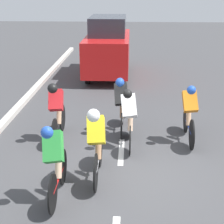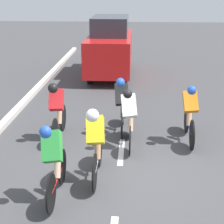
{
  "view_description": "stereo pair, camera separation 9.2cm",
  "coord_description": "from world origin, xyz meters",
  "px_view_note": "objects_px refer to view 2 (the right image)",
  "views": [
    {
      "loc": [
        -0.2,
        6.93,
        3.65
      ],
      "look_at": [
        0.21,
        -0.8,
        0.95
      ],
      "focal_mm": 60.0,
      "sensor_mm": 36.0,
      "label": 1
    },
    {
      "loc": [
        -0.29,
        6.93,
        3.65
      ],
      "look_at": [
        0.21,
        -0.8,
        0.95
      ],
      "focal_mm": 60.0,
      "sensor_mm": 36.0,
      "label": 2
    }
  ],
  "objects_px": {
    "cyclist_yellow": "(96,141)",
    "cyclist_black": "(122,103)",
    "support_car": "(110,47)",
    "cyclist_red": "(57,109)",
    "cyclist_green": "(54,159)",
    "cyclist_white": "(130,116)",
    "cyclist_orange": "(190,112)"
  },
  "relations": [
    {
      "from": "cyclist_white",
      "to": "cyclist_yellow",
      "type": "distance_m",
      "value": 1.69
    },
    {
      "from": "cyclist_orange",
      "to": "cyclist_green",
      "type": "distance_m",
      "value": 3.78
    },
    {
      "from": "cyclist_red",
      "to": "support_car",
      "type": "height_order",
      "value": "support_car"
    },
    {
      "from": "cyclist_white",
      "to": "cyclist_red",
      "type": "bearing_deg",
      "value": -10.7
    },
    {
      "from": "cyclist_orange",
      "to": "cyclist_white",
      "type": "bearing_deg",
      "value": 14.79
    },
    {
      "from": "cyclist_orange",
      "to": "cyclist_green",
      "type": "relative_size",
      "value": 1.06
    },
    {
      "from": "cyclist_white",
      "to": "support_car",
      "type": "relative_size",
      "value": 0.38
    },
    {
      "from": "cyclist_white",
      "to": "cyclist_black",
      "type": "xyz_separation_m",
      "value": [
        0.21,
        -0.89,
        0.03
      ]
    },
    {
      "from": "cyclist_green",
      "to": "cyclist_black",
      "type": "relative_size",
      "value": 1.02
    },
    {
      "from": "cyclist_red",
      "to": "cyclist_yellow",
      "type": "xyz_separation_m",
      "value": [
        -1.13,
        1.9,
        0.02
      ]
    },
    {
      "from": "cyclist_red",
      "to": "cyclist_white",
      "type": "bearing_deg",
      "value": 169.3
    },
    {
      "from": "cyclist_red",
      "to": "cyclist_green",
      "type": "xyz_separation_m",
      "value": [
        -0.48,
        2.63,
        -0.02
      ]
    },
    {
      "from": "cyclist_green",
      "to": "support_car",
      "type": "bearing_deg",
      "value": -91.98
    },
    {
      "from": "cyclist_red",
      "to": "cyclist_yellow",
      "type": "height_order",
      "value": "cyclist_yellow"
    },
    {
      "from": "cyclist_white",
      "to": "cyclist_green",
      "type": "bearing_deg",
      "value": 61.33
    },
    {
      "from": "cyclist_yellow",
      "to": "support_car",
      "type": "relative_size",
      "value": 0.4
    },
    {
      "from": "cyclist_red",
      "to": "cyclist_black",
      "type": "height_order",
      "value": "cyclist_black"
    },
    {
      "from": "support_car",
      "to": "cyclist_red",
      "type": "bearing_deg",
      "value": 83.17
    },
    {
      "from": "cyclist_black",
      "to": "cyclist_green",
      "type": "bearing_deg",
      "value": 71.83
    },
    {
      "from": "cyclist_orange",
      "to": "cyclist_black",
      "type": "bearing_deg",
      "value": -17.79
    },
    {
      "from": "cyclist_green",
      "to": "support_car",
      "type": "height_order",
      "value": "support_car"
    },
    {
      "from": "cyclist_white",
      "to": "cyclist_red",
      "type": "distance_m",
      "value": 1.77
    },
    {
      "from": "cyclist_orange",
      "to": "cyclist_yellow",
      "type": "distance_m",
      "value": 2.8
    },
    {
      "from": "cyclist_red",
      "to": "cyclist_orange",
      "type": "bearing_deg",
      "value": -179.2
    },
    {
      "from": "cyclist_orange",
      "to": "support_car",
      "type": "distance_m",
      "value": 7.06
    },
    {
      "from": "cyclist_yellow",
      "to": "cyclist_black",
      "type": "height_order",
      "value": "cyclist_yellow"
    },
    {
      "from": "cyclist_yellow",
      "to": "support_car",
      "type": "height_order",
      "value": "support_car"
    },
    {
      "from": "cyclist_orange",
      "to": "cyclist_red",
      "type": "relative_size",
      "value": 1.02
    },
    {
      "from": "cyclist_red",
      "to": "cyclist_green",
      "type": "relative_size",
      "value": 1.04
    },
    {
      "from": "cyclist_green",
      "to": "cyclist_white",
      "type": "bearing_deg",
      "value": -118.67
    },
    {
      "from": "cyclist_green",
      "to": "support_car",
      "type": "relative_size",
      "value": 0.38
    },
    {
      "from": "cyclist_orange",
      "to": "cyclist_red",
      "type": "distance_m",
      "value": 3.15
    }
  ]
}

